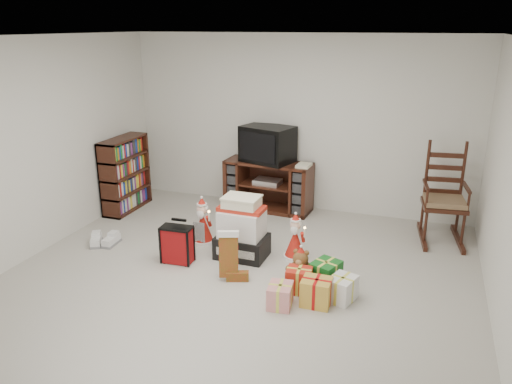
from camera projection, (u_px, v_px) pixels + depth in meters
room at (233, 170)px, 4.90m from camera, size 5.01×5.01×2.51m
tv_stand at (268, 186)px, 7.30m from camera, size 1.29×0.53×0.72m
bookshelf at (125, 175)px, 7.25m from camera, size 0.29×0.88×1.07m
rocking_chair at (444, 206)px, 6.27m from camera, size 0.62×0.91×1.29m
gift_pile at (242, 231)px, 5.80m from camera, size 0.59×0.43×0.73m
red_suitcase at (177, 245)px, 5.68m from camera, size 0.35×0.20×0.51m
stocking at (229, 255)px, 5.29m from camera, size 0.28×0.19×0.56m
teddy_bear at (301, 268)px, 5.27m from camera, size 0.25×0.22×0.37m
santa_figurine at (295, 241)px, 5.80m from camera, size 0.27×0.26×0.56m
mrs_claus_figurine at (203, 225)px, 6.21m from camera, size 0.29×0.28×0.60m
sneaker_pair at (104, 241)px, 6.20m from camera, size 0.39×0.32×0.10m
gift_cluster at (314, 286)px, 4.97m from camera, size 0.75×0.85×0.26m
crt_television at (268, 144)px, 7.12m from camera, size 0.81×0.69×0.51m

